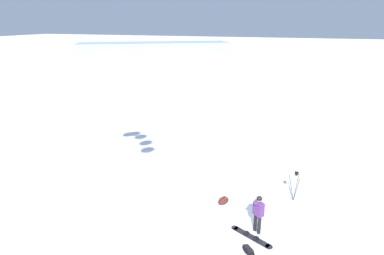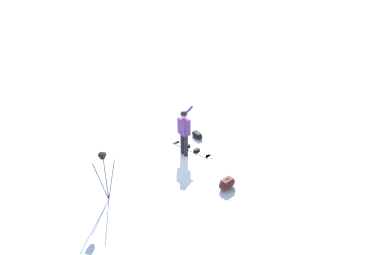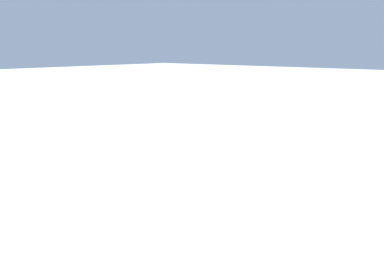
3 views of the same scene
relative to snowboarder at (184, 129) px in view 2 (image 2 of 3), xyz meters
name	(u,v)px [view 2 (image 2 of 3)]	position (x,y,z in m)	size (l,w,h in m)	color
ground_plane	(190,161)	(0.36, 0.30, -0.98)	(300.00, 300.00, 0.00)	white
snowboarder	(184,129)	(0.00, 0.00, 0.00)	(0.75, 0.47, 1.65)	black
snowboard	(192,149)	(-0.39, 0.16, -0.96)	(0.95, 1.69, 0.10)	black
gear_bag_large	(227,183)	(1.49, 1.71, -0.81)	(0.68, 0.60, 0.32)	#4C1E19
camera_tripod	(104,167)	(2.84, -1.31, 0.06)	(0.57, 0.49, 1.47)	#262628
gear_bag_small	(197,135)	(-1.29, 0.12, -0.86)	(0.68, 0.66, 0.23)	black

